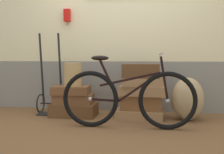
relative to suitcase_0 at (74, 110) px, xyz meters
name	(u,v)px	position (x,y,z in m)	size (l,w,h in m)	color
ground	(111,124)	(0.60, -0.26, -0.12)	(8.73, 5.20, 0.06)	brown
station_building	(120,26)	(0.61, 0.59, 1.30)	(6.73, 0.74, 2.78)	gray
suitcase_0	(74,110)	(0.00, 0.00, 0.00)	(0.66, 0.42, 0.19)	brown
suitcase_1	(74,98)	(0.00, 0.01, 0.17)	(0.56, 0.38, 0.14)	brown
suitcase_2	(71,90)	(-0.03, -0.02, 0.30)	(0.54, 0.38, 0.12)	brown
suitcase_3	(140,114)	(0.98, 0.02, -0.03)	(0.66, 0.43, 0.12)	#9E754C
suitcase_4	(142,102)	(1.00, 0.02, 0.14)	(0.58, 0.35, 0.21)	brown
suitcase_5	(143,91)	(1.02, 0.00, 0.31)	(0.65, 0.39, 0.13)	#9E754C
suitcase_6	(142,82)	(1.01, -0.02, 0.43)	(0.56, 0.34, 0.11)	#9E754C
suitcase_7	(140,71)	(0.98, 0.01, 0.59)	(0.52, 0.35, 0.20)	brown
wicker_basket	(73,74)	(-0.01, -0.01, 0.53)	(0.26, 0.26, 0.34)	tan
luggage_trolley	(51,95)	(-0.41, 0.13, 0.19)	(0.38, 0.37, 1.24)	black
burlap_sack	(188,99)	(1.64, -0.02, 0.20)	(0.44, 0.38, 0.60)	tan
bicycle	(128,98)	(0.86, -0.55, 0.28)	(1.66, 0.46, 0.93)	black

